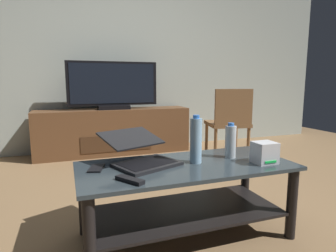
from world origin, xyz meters
name	(u,v)px	position (x,y,z in m)	size (l,w,h in m)	color
ground_plane	(184,212)	(0.00, 0.00, 0.00)	(7.68, 7.68, 0.00)	olive
back_wall	(121,47)	(0.00, 2.21, 1.40)	(6.40, 0.12, 2.80)	#A8B2A8
coffee_table	(186,187)	(-0.11, -0.29, 0.31)	(1.25, 0.56, 0.45)	#2D383D
media_cabinet	(114,131)	(-0.18, 1.89, 0.29)	(1.94, 0.41, 0.58)	brown
television	(113,87)	(-0.18, 1.86, 0.87)	(1.13, 0.20, 0.60)	black
dining_chair	(229,121)	(0.99, 1.02, 0.49)	(0.52, 0.52, 0.85)	brown
laptop	(140,153)	(-0.36, -0.18, 0.51)	(0.47, 0.51, 0.18)	black
router_box	(264,153)	(0.34, -0.42, 0.51)	(0.13, 0.12, 0.13)	silver
water_bottle_near	(196,140)	(-0.04, -0.28, 0.58)	(0.07, 0.07, 0.29)	#99C6E5
water_bottle_far	(231,141)	(0.22, -0.24, 0.55)	(0.07, 0.07, 0.22)	silver
cell_phone	(96,168)	(-0.61, -0.21, 0.45)	(0.07, 0.14, 0.01)	black
tv_remote	(130,180)	(-0.48, -0.47, 0.46)	(0.04, 0.16, 0.02)	black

